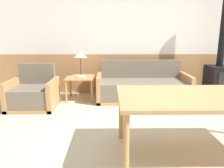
% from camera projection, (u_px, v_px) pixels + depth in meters
% --- Properties ---
extents(ground_plane, '(16.00, 16.00, 0.00)m').
position_uv_depth(ground_plane, '(165.00, 145.00, 2.85)').
color(ground_plane, beige).
extents(wall_back, '(7.20, 0.06, 2.70)m').
position_uv_depth(wall_back, '(140.00, 37.00, 5.11)').
color(wall_back, '#AD7A4C').
rests_on(wall_back, ground_plane).
extents(couch, '(1.97, 0.86, 0.83)m').
position_uv_depth(couch, '(142.00, 88.00, 4.77)').
color(couch, '#B27F4C').
rests_on(couch, ground_plane).
extents(armchair, '(0.88, 0.77, 0.83)m').
position_uv_depth(armchair, '(33.00, 95.00, 4.25)').
color(armchair, '#B27F4C').
rests_on(armchair, ground_plane).
extents(side_table, '(0.59, 0.59, 0.51)m').
position_uv_depth(side_table, '(80.00, 80.00, 4.73)').
color(side_table, '#B27F4C').
rests_on(side_table, ground_plane).
extents(table_lamp, '(0.28, 0.28, 0.56)m').
position_uv_depth(table_lamp, '(80.00, 55.00, 4.71)').
color(table_lamp, '#4C3823').
rests_on(table_lamp, side_table).
extents(book_stack, '(0.19, 0.16, 0.05)m').
position_uv_depth(book_stack, '(81.00, 77.00, 4.61)').
color(book_stack, white).
rests_on(book_stack, side_table).
extents(dining_table, '(1.98, 1.00, 0.74)m').
position_uv_depth(dining_table, '(205.00, 100.00, 2.47)').
color(dining_table, '#B27F4C').
rests_on(dining_table, ground_plane).
extents(wood_stove, '(0.52, 0.55, 2.44)m').
position_uv_depth(wood_stove, '(220.00, 71.00, 4.79)').
color(wood_stove, black).
rests_on(wood_stove, ground_plane).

